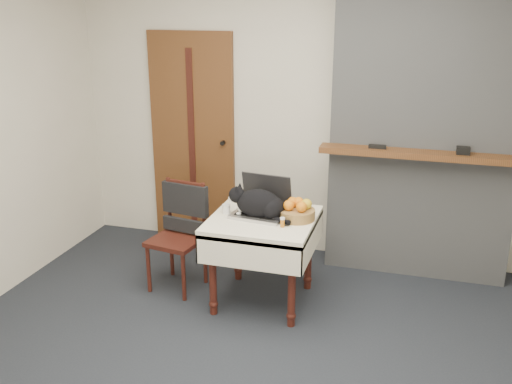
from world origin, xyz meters
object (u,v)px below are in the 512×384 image
(door, at_px, (193,140))
(laptop, at_px, (262,205))
(pill_bottle, at_px, (282,222))
(side_table, at_px, (263,232))
(fruit_basket, at_px, (297,211))
(cat, at_px, (260,204))
(cream_jar, at_px, (226,209))
(chair, at_px, (181,220))

(door, xyz_separation_m, laptop, (0.96, -0.97, -0.23))
(door, height_order, pill_bottle, door)
(side_table, height_order, pill_bottle, pill_bottle)
(laptop, xyz_separation_m, fruit_basket, (0.28, -0.03, -0.01))
(cat, height_order, cream_jar, cat)
(door, relative_size, laptop, 4.62)
(side_table, relative_size, laptop, 1.80)
(laptop, distance_m, cat, 0.09)
(cream_jar, distance_m, pill_bottle, 0.50)
(fruit_basket, bearing_deg, pill_bottle, -108.87)
(cat, bearing_deg, pill_bottle, -32.11)
(cat, height_order, fruit_basket, cat)
(side_table, xyz_separation_m, laptop, (-0.03, 0.08, 0.19))
(cream_jar, bearing_deg, laptop, 14.46)
(side_table, bearing_deg, laptop, 110.14)
(fruit_basket, bearing_deg, side_table, -169.22)
(cat, height_order, chair, cat)
(pill_bottle, bearing_deg, chair, 164.69)
(side_table, distance_m, pill_bottle, 0.28)
(side_table, xyz_separation_m, fruit_basket, (0.25, 0.05, 0.18))
(side_table, xyz_separation_m, pill_bottle, (0.19, -0.14, 0.15))
(cat, bearing_deg, side_table, 9.63)
(cream_jar, xyz_separation_m, chair, (-0.42, 0.10, -0.18))
(chair, bearing_deg, side_table, 0.81)
(laptop, distance_m, chair, 0.72)
(door, distance_m, pill_bottle, 1.69)
(pill_bottle, relative_size, fruit_basket, 0.27)
(door, height_order, cat, door)
(door, height_order, cream_jar, door)
(side_table, bearing_deg, door, 133.36)
(cream_jar, distance_m, fruit_basket, 0.55)
(door, bearing_deg, fruit_basket, -38.87)
(laptop, height_order, cream_jar, laptop)
(laptop, bearing_deg, chair, -175.63)
(pill_bottle, distance_m, chair, 0.95)
(side_table, bearing_deg, fruit_basket, 10.78)
(side_table, distance_m, cat, 0.22)
(pill_bottle, bearing_deg, side_table, 142.94)
(fruit_basket, bearing_deg, cat, -169.41)
(pill_bottle, xyz_separation_m, chair, (-0.90, 0.25, -0.18))
(side_table, relative_size, chair, 0.89)
(door, bearing_deg, cream_jar, -56.18)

